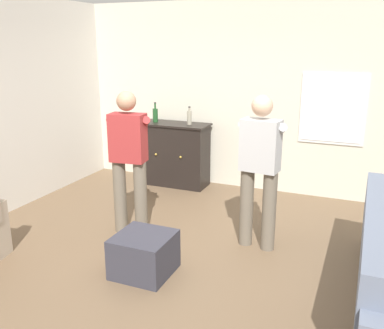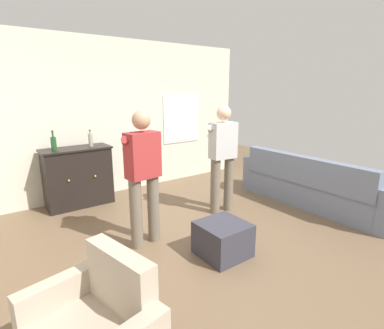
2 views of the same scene
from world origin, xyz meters
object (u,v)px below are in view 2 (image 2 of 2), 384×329
ottoman (223,239)px  person_standing_left (143,173)px  sideboard_cabinet (78,177)px  bottle_liquor_amber (91,140)px  couch (309,187)px  person_standing_right (222,154)px  bottle_wine_green (54,143)px

ottoman → person_standing_left: bearing=127.5°
sideboard_cabinet → bottle_liquor_amber: (0.25, -0.00, 0.60)m
couch → person_standing_right: bearing=151.8°
sideboard_cabinet → ottoman: 2.78m
couch → bottle_liquor_amber: (-2.82, 2.32, 0.76)m
person_standing_right → person_standing_left: bearing=-171.8°
person_standing_left → person_standing_right: size_ratio=1.00×
couch → person_standing_left: person_standing_left is taller
sideboard_cabinet → person_standing_right: (1.76, -1.61, 0.44)m
bottle_liquor_amber → ottoman: bearing=-76.4°
sideboard_cabinet → person_standing_left: 1.90m
person_standing_left → sideboard_cabinet: bearing=98.7°
bottle_wine_green → person_standing_right: (2.08, -1.60, -0.17)m
couch → person_standing_left: (-2.80, 0.49, 0.60)m
couch → sideboard_cabinet: sideboard_cabinet is taller
ottoman → bottle_liquor_amber: bearing=103.6°
bottle_wine_green → ottoman: size_ratio=0.58×
bottle_liquor_amber → person_standing_left: 1.83m
bottle_wine_green → person_standing_right: 2.63m
bottle_liquor_amber → person_standing_left: (0.02, -1.82, -0.16)m
bottle_wine_green → person_standing_left: (0.60, -1.81, -0.17)m
couch → person_standing_right: person_standing_right is taller
sideboard_cabinet → bottle_wine_green: bearing=-178.2°
sideboard_cabinet → ottoman: size_ratio=2.01×
couch → person_standing_right: 1.61m
bottle_wine_green → ottoman: bottle_wine_green is taller
bottle_liquor_amber → person_standing_left: bearing=-89.3°
bottle_liquor_amber → person_standing_right: size_ratio=0.16×
bottle_liquor_amber → ottoman: bottle_liquor_amber is taller
sideboard_cabinet → bottle_wine_green: (-0.32, -0.01, 0.61)m
sideboard_cabinet → bottle_liquor_amber: 0.66m
couch → person_standing_left: size_ratio=1.54×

